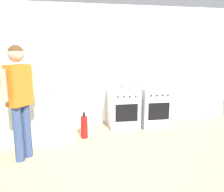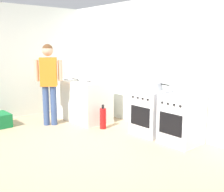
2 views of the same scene
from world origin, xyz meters
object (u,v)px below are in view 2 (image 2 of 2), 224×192
fire_extinguisher (103,118)px  knife_paring (75,79)px  larder_cabinet (77,72)px  oven_right (181,120)px  pot (157,86)px  recycling_crate_lower (0,120)px  knife_bread (70,80)px  oven_left (151,112)px  person (49,77)px  knife_utility (87,81)px  knife_carving (80,81)px

fire_extinguisher → knife_paring: bearing=173.7°
larder_cabinet → fire_extinguisher: bearing=-18.0°
oven_right → pot: bearing=172.2°
recycling_crate_lower → knife_bread: bearing=73.0°
pot → oven_left: bearing=-127.7°
oven_left → person: (-1.82, -1.16, 0.61)m
oven_right → person: (-2.51, -1.16, 0.61)m
knife_utility → oven_right: bearing=9.6°
pot → fire_extinguisher: bearing=-149.0°
oven_left → knife_carving: (-1.73, -0.45, 0.48)m
larder_cabinet → oven_right: bearing=-1.7°
oven_right → larder_cabinet: size_ratio=0.42×
pot → knife_carving: bearing=-163.4°
person → recycling_crate_lower: bearing=-124.4°
knife_carving → larder_cabinet: size_ratio=0.16×
pot → knife_utility: bearing=-164.0°
knife_utility → knife_bread: 0.45m
oven_right → recycling_crate_lower: oven_right is taller
oven_right → fire_extinguisher: oven_right is taller
oven_left → oven_right: same height
pot → recycling_crate_lower: size_ratio=0.73×
recycling_crate_lower → oven_left: bearing=39.9°
oven_left → person: size_ratio=0.50×
oven_right → knife_bread: knife_bread is taller
recycling_crate_lower → larder_cabinet: size_ratio=0.26×
knife_carving → knife_paring: size_ratio=1.56×
pot → fire_extinguisher: size_ratio=0.76×
fire_extinguisher → recycling_crate_lower: (-1.55, -1.54, -0.08)m
knife_utility → knife_bread: bearing=-156.9°
oven_left → recycling_crate_lower: size_ratio=1.63×
knife_carving → person: 0.73m
oven_right → knife_utility: bearing=-170.4°
oven_right → knife_paring: bearing=-172.9°
oven_left → knife_bread: bearing=-164.2°
knife_utility → larder_cabinet: (-1.10, 0.48, 0.10)m
larder_cabinet → pot: bearing=-0.4°
knife_carving → recycling_crate_lower: (-0.69, -1.57, -0.76)m
knife_utility → larder_cabinet: size_ratio=0.13×
knife_carving → fire_extinguisher: 1.10m
knife_utility → knife_paring: size_ratio=1.19×
person → recycling_crate_lower: person is taller
pot → knife_carving: 1.87m
knife_bread → fire_extinguisher: size_ratio=0.69×
fire_extinguisher → larder_cabinet: larder_cabinet is taller
knife_utility → knife_paring: bearing=176.4°
knife_utility → person: bearing=-109.3°
knife_paring → person: size_ratio=0.12×
knife_carving → recycling_crate_lower: bearing=-113.7°
knife_carving → fire_extinguisher: knife_carving is taller
oven_right → larder_cabinet: 3.39m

